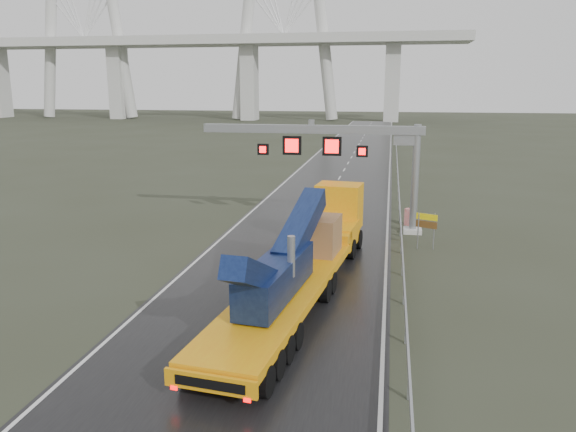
% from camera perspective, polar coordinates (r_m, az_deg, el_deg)
% --- Properties ---
extents(ground, '(400.00, 400.00, 0.00)m').
position_cam_1_polar(ground, '(22.17, -4.43, -12.64)').
color(ground, '#303324').
rests_on(ground, ground).
extents(road, '(11.00, 200.00, 0.02)m').
position_cam_1_polar(road, '(60.29, 5.25, 3.87)').
color(road, black).
rests_on(road, ground).
extents(guardrail, '(0.20, 140.00, 1.40)m').
position_cam_1_polar(guardrail, '(50.10, 11.19, 2.59)').
color(guardrail, '#92959A').
rests_on(guardrail, ground).
extents(sign_gantry, '(14.90, 1.20, 7.42)m').
position_cam_1_polar(sign_gantry, '(37.62, 5.58, 6.93)').
color(sign_gantry, beige).
rests_on(sign_gantry, ground).
extents(heavy_haul_truck, '(5.07, 20.09, 4.68)m').
position_cam_1_polar(heavy_haul_truck, '(27.55, 2.16, -3.37)').
color(heavy_haul_truck, '#F0A60D').
rests_on(heavy_haul_truck, ground).
extents(exit_sign_pair, '(1.22, 0.56, 2.23)m').
position_cam_1_polar(exit_sign_pair, '(34.49, 13.88, -0.80)').
color(exit_sign_pair, '#96989E').
rests_on(exit_sign_pair, ground).
extents(striped_barrier, '(0.81, 0.65, 1.21)m').
position_cam_1_polar(striped_barrier, '(40.34, 12.30, -0.12)').
color(striped_barrier, red).
rests_on(striped_barrier, ground).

